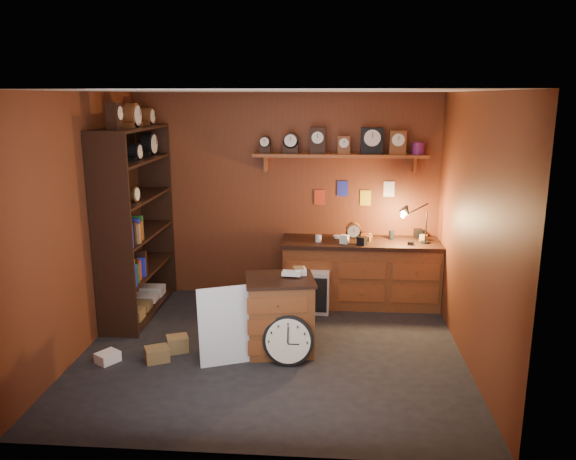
# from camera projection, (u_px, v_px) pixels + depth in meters

# --- Properties ---
(floor) EXTENTS (4.00, 4.00, 0.00)m
(floor) POSITION_uv_depth(u_px,v_px,m) (272.00, 350.00, 6.01)
(floor) COLOR black
(floor) RESTS_ON ground
(room_shell) EXTENTS (4.02, 3.62, 2.71)m
(room_shell) POSITION_uv_depth(u_px,v_px,m) (277.00, 190.00, 5.71)
(room_shell) COLOR brown
(room_shell) RESTS_ON ground
(shelving_unit) EXTENTS (0.47, 1.60, 2.58)m
(shelving_unit) POSITION_uv_depth(u_px,v_px,m) (133.00, 214.00, 6.80)
(shelving_unit) COLOR black
(shelving_unit) RESTS_ON ground
(workbench) EXTENTS (2.04, 0.66, 1.36)m
(workbench) POSITION_uv_depth(u_px,v_px,m) (361.00, 269.00, 7.25)
(workbench) COLOR brown
(workbench) RESTS_ON ground
(low_cabinet) EXTENTS (0.80, 0.71, 0.90)m
(low_cabinet) POSITION_uv_depth(u_px,v_px,m) (280.00, 312.00, 5.91)
(low_cabinet) COLOR brown
(low_cabinet) RESTS_ON ground
(big_round_clock) EXTENTS (0.51, 0.17, 0.52)m
(big_round_clock) POSITION_uv_depth(u_px,v_px,m) (288.00, 341.00, 5.65)
(big_round_clock) COLOR black
(big_round_clock) RESTS_ON ground
(white_panel) EXTENTS (0.63, 0.38, 0.80)m
(white_panel) POSITION_uv_depth(u_px,v_px,m) (229.00, 361.00, 5.77)
(white_panel) COLOR silver
(white_panel) RESTS_ON ground
(mini_fridge) EXTENTS (0.56, 0.58, 0.54)m
(mini_fridge) POSITION_uv_depth(u_px,v_px,m) (310.00, 288.00, 7.15)
(mini_fridge) COLOR silver
(mini_fridge) RESTS_ON ground
(floor_box_a) EXTENTS (0.29, 0.28, 0.14)m
(floor_box_a) POSITION_uv_depth(u_px,v_px,m) (157.00, 354.00, 5.76)
(floor_box_a) COLOR olive
(floor_box_a) RESTS_ON ground
(floor_box_b) EXTENTS (0.26, 0.27, 0.11)m
(floor_box_b) POSITION_uv_depth(u_px,v_px,m) (108.00, 357.00, 5.73)
(floor_box_b) COLOR white
(floor_box_b) RESTS_ON ground
(floor_box_c) EXTENTS (0.27, 0.25, 0.17)m
(floor_box_c) POSITION_uv_depth(u_px,v_px,m) (177.00, 344.00, 5.97)
(floor_box_c) COLOR olive
(floor_box_c) RESTS_ON ground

